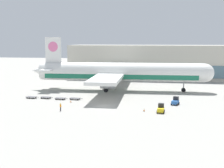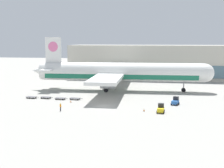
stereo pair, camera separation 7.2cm
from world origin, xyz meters
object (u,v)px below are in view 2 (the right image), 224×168
Objects in this scene: airplane_main at (118,73)px; baggage_dolly_second at (46,97)px; baggage_tug_foreground at (161,109)px; baggage_dolly_third at (60,98)px; ground_crew_near at (61,106)px; baggage_dolly_lead at (31,97)px; baggage_dolly_trail at (75,98)px; baggage_tug_mid at (175,101)px; traffic_cone_near at (144,110)px; traffic_cone_far at (71,101)px.

airplane_main is 25.00m from baggage_dolly_second.
baggage_tug_foreground is 29.34m from baggage_dolly_third.
baggage_tug_foreground is at bearing -133.14° from ground_crew_near.
baggage_dolly_lead and baggage_dolly_trail have the same top height.
baggage_dolly_third is at bearing -166.84° from baggage_dolly_trail.
baggage_tug_mid is 0.73× the size of baggage_dolly_trail.
baggage_dolly_third is at bearing 156.53° from traffic_cone_near.
baggage_tug_foreground is 3.87m from traffic_cone_near.
baggage_dolly_second is 6.50× the size of traffic_cone_far.
baggage_dolly_third is at bearing 104.59° from baggage_tug_mid.
ground_crew_near is at bearing -85.82° from traffic_cone_far.
baggage_dolly_second and baggage_dolly_trail have the same top height.
baggage_tug_foreground is 0.68× the size of baggage_dolly_lead.
baggage_dolly_trail is at bearing 67.90° from baggage_tug_foreground.
baggage_tug_foreground reaches higher than baggage_dolly_second.
baggage_dolly_trail is at bearing 89.19° from traffic_cone_far.
baggage_dolly_third is (-27.25, 10.87, -0.49)m from baggage_tug_foreground.
traffic_cone_far is (-0.05, -3.59, -0.11)m from baggage_dolly_trail.
airplane_main reaches higher than traffic_cone_near.
baggage_tug_mid is at bearing 4.07° from baggage_dolly_lead.
baggage_dolly_lead and baggage_dolly_second have the same top height.
ground_crew_near is 19.05m from traffic_cone_near.
airplane_main is 20.21m from baggage_dolly_trail.
baggage_dolly_lead is at bearing -175.31° from baggage_dolly_third.
airplane_main reaches higher than baggage_dolly_third.
traffic_cone_far is at bearing -17.80° from baggage_dolly_second.
airplane_main is 32.91× the size of ground_crew_near.
traffic_cone_near is at bearing -11.50° from baggage_dolly_lead.
traffic_cone_far is at bearing -44.40° from ground_crew_near.
baggage_dolly_lead is at bearing -167.93° from baggage_dolly_second.
baggage_dolly_second is at bearing 12.07° from baggage_dolly_lead.
baggage_tug_foreground is 22.69m from ground_crew_near.
traffic_cone_near is 20.79m from traffic_cone_far.
baggage_tug_foreground and baggage_tug_mid have the same top height.
baggage_tug_foreground is 0.68× the size of baggage_dolly_third.
baggage_dolly_second is at bearing 158.73° from traffic_cone_near.
baggage_dolly_trail is at bearing 151.36° from traffic_cone_near.
baggage_dolly_trail is at bearing -45.73° from ground_crew_near.
traffic_cone_far is (8.38, -3.81, -0.11)m from baggage_dolly_second.
baggage_dolly_third is at bearing 141.46° from traffic_cone_far.
baggage_tug_foreground is at bearing -18.36° from traffic_cone_far.
baggage_dolly_trail is (-9.07, -17.22, -5.45)m from airplane_main.
baggage_dolly_lead is 6.50× the size of traffic_cone_far.
baggage_dolly_second is 5.85× the size of traffic_cone_near.
baggage_tug_mid is (17.60, -19.15, -4.96)m from airplane_main.
ground_crew_near is at bearing 99.30° from baggage_tug_foreground.
baggage_tug_foreground reaches higher than traffic_cone_near.
traffic_cone_near is at bearing -19.87° from traffic_cone_far.
traffic_cone_near is at bearing 83.71° from baggage_tug_foreground.
baggage_tug_mid reaches higher than baggage_dolly_lead.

